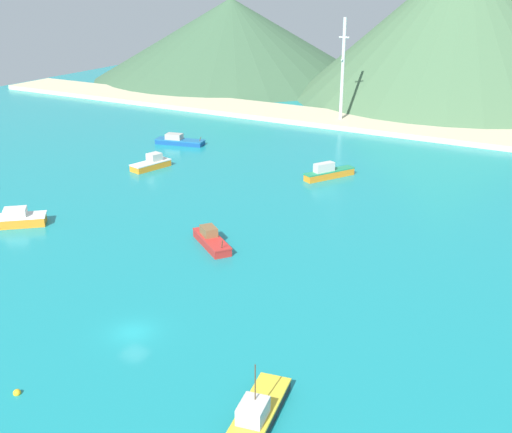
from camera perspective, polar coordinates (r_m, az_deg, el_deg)
The scene contains 12 objects.
ground at distance 89.17m, azimuth 1.58°, elevation -1.61°, with size 260.00×280.00×0.50m.
fishing_boat_3 at distance 135.58m, azimuth -6.86°, elevation 6.69°, with size 10.69×5.25×2.15m.
fishing_boat_6 at distance 84.93m, azimuth -3.99°, elevation -2.08°, with size 8.27×6.91×2.36m.
fishing_boat_8 at distance 119.35m, azimuth -9.25°, elevation 4.66°, with size 4.33×8.09×2.71m.
fishing_boat_9 at distance 54.06m, azimuth 0.07°, elevation -17.06°, with size 4.55×10.14×5.67m.
fishing_boat_10 at distance 112.90m, azimuth 6.41°, elevation 3.90°, with size 6.44×9.65×2.88m.
fishing_boat_12 at distance 97.67m, azimuth -21.16°, elevation -0.29°, with size 10.23×9.44×3.04m.
buoy_1 at distance 60.90m, azimuth -20.42°, elevation -14.44°, with size 0.67×0.67×0.67m.
beach_strip at distance 149.88m, azimuth 14.10°, elevation 7.54°, with size 247.00×15.89×1.20m, color beige.
hill_west at distance 219.66m, azimuth -2.19°, elevation 15.50°, with size 90.87×90.87×25.43m.
hill_central at distance 190.57m, azimuth 17.69°, elevation 15.81°, with size 89.02×89.02×39.30m.
radio_tower at distance 151.86m, azimuth 7.68°, elevation 12.65°, with size 2.41×1.93×24.10m.
Camera 1 is at (38.51, -42.66, 34.21)m, focal length 45.13 mm.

